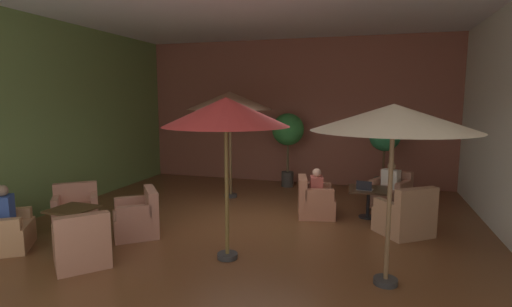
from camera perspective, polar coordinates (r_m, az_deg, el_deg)
ground_plane at (r=7.74m, az=-0.95°, el=-10.73°), size 9.06×8.85×0.02m
wall_back_brick at (r=11.59m, az=5.56°, el=6.03°), size 9.06×0.08×4.16m
wall_left_accent at (r=9.68m, az=-27.36°, el=4.79°), size 0.08×8.85×4.16m
ceiling_slab at (r=7.52m, az=-1.02°, el=21.21°), size 9.06×8.85×0.06m
cafe_table_front_left at (r=8.53m, az=16.01°, el=-5.69°), size 0.83×0.83×0.62m
armchair_front_left_north at (r=8.43m, az=8.45°, el=-6.90°), size 0.88×0.88×0.84m
armchair_front_left_east at (r=7.72m, az=20.85°, el=-8.63°), size 1.13×1.12×0.93m
armchair_front_left_south at (r=9.56m, az=18.99°, el=-5.54°), size 1.01×1.03×0.81m
cafe_table_front_right at (r=7.50m, az=-25.05°, el=-8.44°), size 0.71×0.71×0.62m
armchair_front_right_north at (r=7.54m, az=-16.80°, el=-9.02°), size 1.09×1.10×0.84m
armchair_front_right_east at (r=8.56m, az=-24.66°, el=-7.50°), size 1.07×1.06×0.80m
armchair_front_right_south at (r=7.76m, az=-32.90°, el=-9.45°), size 1.05×1.07×0.88m
armchair_front_right_west at (r=6.53m, az=-23.98°, el=-12.12°), size 1.07×1.06×0.85m
patio_umbrella_tall_red at (r=9.70m, az=-3.82°, el=7.59°), size 2.12×2.12×2.64m
patio_umbrella_center_beige at (r=5.28m, az=19.32°, el=4.77°), size 2.10×2.10×2.41m
patio_umbrella_near_wall at (r=5.86m, az=-4.39°, el=5.88°), size 1.91×1.91×2.49m
potted_tree_left_corner at (r=10.95m, az=4.66°, el=3.02°), size 0.89×0.89×2.07m
potted_tree_mid_left at (r=10.61m, az=18.16°, el=1.41°), size 0.78×0.78×1.91m
patron_blue_shirt at (r=9.45m, az=19.01°, el=-3.27°), size 0.44×0.38×0.61m
patron_by_window at (r=7.65m, az=-32.80°, el=-6.64°), size 0.40×0.42×0.67m
patron_with_friend at (r=8.35m, az=8.78°, el=-4.51°), size 0.32×0.39×0.61m
iced_drink_cup at (r=8.52m, az=15.56°, el=-4.51°), size 0.08×0.08×0.11m
open_laptop at (r=8.34m, az=15.48°, el=-4.80°), size 0.35×0.28×0.20m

